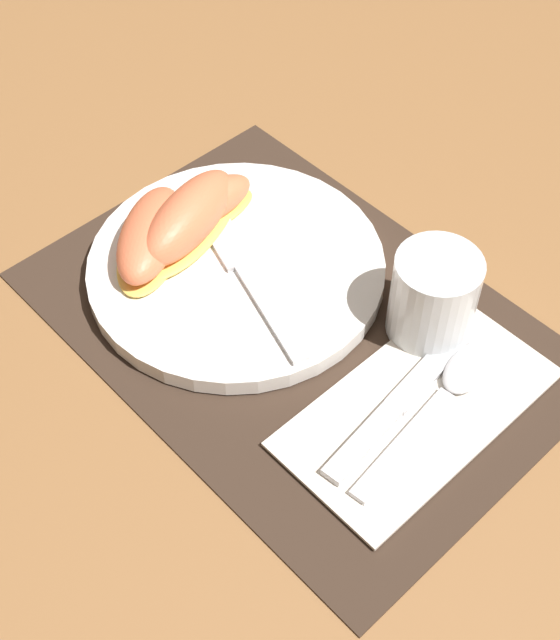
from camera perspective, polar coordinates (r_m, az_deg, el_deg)
ground_plane at (r=0.75m, az=1.01°, el=-0.33°), size 3.00×3.00×0.00m
placemat at (r=0.75m, az=1.02°, el=-0.24°), size 0.44×0.30×0.00m
plate at (r=0.78m, az=-2.71°, el=3.43°), size 0.26×0.26×0.02m
juice_glass at (r=0.73m, az=9.75°, el=1.26°), size 0.07×0.07×0.08m
napkin at (r=0.70m, az=8.80°, el=-5.54°), size 0.12×0.22×0.00m
knife at (r=0.70m, az=8.03°, el=-4.82°), size 0.04×0.20×0.01m
spoon at (r=0.71m, az=11.02°, el=-4.23°), size 0.04×0.18×0.01m
fork at (r=0.76m, az=-2.21°, el=3.08°), size 0.18×0.07×0.00m
citrus_wedge_0 at (r=0.80m, az=-5.02°, el=7.19°), size 0.05×0.11×0.04m
citrus_wedge_1 at (r=0.78m, az=-5.87°, el=6.41°), size 0.09×0.14×0.05m
citrus_wedge_2 at (r=0.78m, az=-8.29°, el=5.31°), size 0.12×0.13×0.04m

